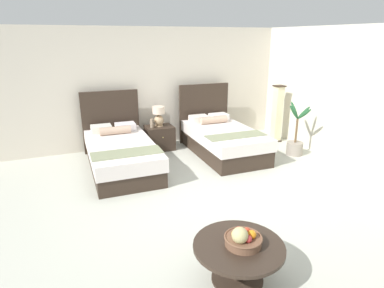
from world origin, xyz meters
name	(u,v)px	position (x,y,z in m)	size (l,w,h in m)	color
ground_plane	(215,201)	(0.00, 0.00, -0.01)	(9.55, 9.72, 0.02)	beige
wall_back	(155,87)	(0.00, 3.06, 1.26)	(9.55, 0.12, 2.52)	beige
wall_side_right	(355,98)	(2.98, 0.40, 1.26)	(0.12, 5.32, 2.52)	beige
bed_near_window	(121,152)	(-1.04, 1.84, 0.30)	(1.19, 2.24, 1.28)	#33271E
bed_near_corner	(222,139)	(1.05, 1.83, 0.31)	(1.19, 2.12, 1.32)	#33271E
nightstand	(160,138)	(-0.07, 2.57, 0.25)	(0.57, 0.49, 0.51)	#33271E
table_lamp	(159,115)	(-0.07, 2.59, 0.75)	(0.26, 0.26, 0.42)	tan
vase	(152,123)	(-0.24, 2.53, 0.60)	(0.07, 0.07, 0.19)	gray
coffee_table	(238,254)	(-0.54, -1.58, 0.30)	(0.89, 0.89, 0.41)	#33271E
fruit_bowl	(243,238)	(-0.52, -1.60, 0.49)	(0.37, 0.37, 0.23)	brown
floor_lamp_corner	(277,114)	(2.58, 2.09, 0.64)	(0.22, 0.22, 1.29)	#322419
potted_palm	(295,143)	(2.39, 1.18, 0.26)	(0.50, 0.58, 1.08)	gray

